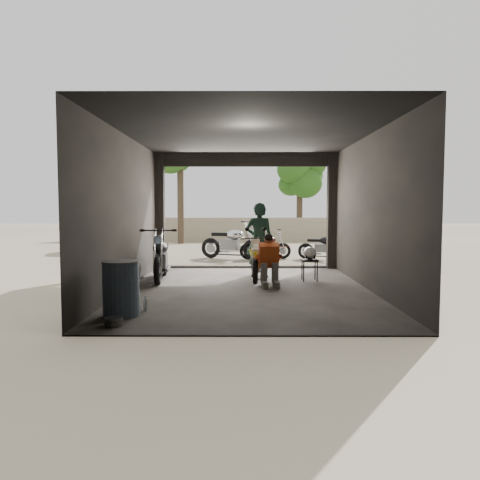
{
  "coord_description": "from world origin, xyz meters",
  "views": [
    {
      "loc": [
        -0.11,
        -9.58,
        1.71
      ],
      "look_at": [
        -0.15,
        0.6,
        1.0
      ],
      "focal_mm": 35.0,
      "sensor_mm": 36.0,
      "label": 1
    }
  ],
  "objects_px": {
    "left_bike": "(161,254)",
    "rider": "(259,240)",
    "outside_bike_c": "(324,245)",
    "outside_bike_a": "(231,240)",
    "helmet": "(310,253)",
    "stool": "(310,263)",
    "oil_drum": "(121,289)",
    "mechanic": "(269,262)",
    "main_bike": "(256,258)",
    "sign_post": "(347,213)",
    "outside_bike_b": "(265,244)"
  },
  "relations": [
    {
      "from": "helmet",
      "to": "outside_bike_a",
      "type": "bearing_deg",
      "value": 114.59
    },
    {
      "from": "left_bike",
      "to": "outside_bike_b",
      "type": "xyz_separation_m",
      "value": [
        2.67,
        4.56,
        -0.11
      ]
    },
    {
      "from": "mechanic",
      "to": "sign_post",
      "type": "bearing_deg",
      "value": 50.1
    },
    {
      "from": "outside_bike_c",
      "to": "rider",
      "type": "xyz_separation_m",
      "value": [
        -2.25,
        -3.92,
        0.41
      ]
    },
    {
      "from": "mechanic",
      "to": "sign_post",
      "type": "xyz_separation_m",
      "value": [
        2.35,
        3.2,
        0.99
      ]
    },
    {
      "from": "mechanic",
      "to": "outside_bike_b",
      "type": "bearing_deg",
      "value": 84.47
    },
    {
      "from": "rider",
      "to": "oil_drum",
      "type": "height_order",
      "value": "rider"
    },
    {
      "from": "helmet",
      "to": "main_bike",
      "type": "bearing_deg",
      "value": 173.22
    },
    {
      "from": "sign_post",
      "to": "outside_bike_b",
      "type": "bearing_deg",
      "value": 135.04
    },
    {
      "from": "rider",
      "to": "oil_drum",
      "type": "bearing_deg",
      "value": 70.37
    },
    {
      "from": "outside_bike_b",
      "to": "stool",
      "type": "distance_m",
      "value": 4.74
    },
    {
      "from": "main_bike",
      "to": "oil_drum",
      "type": "bearing_deg",
      "value": -118.63
    },
    {
      "from": "outside_bike_c",
      "to": "sign_post",
      "type": "distance_m",
      "value": 2.36
    },
    {
      "from": "outside_bike_c",
      "to": "helmet",
      "type": "distance_m",
      "value": 4.61
    },
    {
      "from": "main_bike",
      "to": "mechanic",
      "type": "distance_m",
      "value": 1.05
    },
    {
      "from": "outside_bike_b",
      "to": "mechanic",
      "type": "bearing_deg",
      "value": 172.65
    },
    {
      "from": "rider",
      "to": "helmet",
      "type": "relative_size",
      "value": 5.62
    },
    {
      "from": "outside_bike_c",
      "to": "rider",
      "type": "distance_m",
      "value": 4.54
    },
    {
      "from": "outside_bike_a",
      "to": "oil_drum",
      "type": "bearing_deg",
      "value": -168.38
    },
    {
      "from": "main_bike",
      "to": "outside_bike_a",
      "type": "height_order",
      "value": "outside_bike_a"
    },
    {
      "from": "outside_bike_b",
      "to": "rider",
      "type": "distance_m",
      "value": 4.15
    },
    {
      "from": "main_bike",
      "to": "oil_drum",
      "type": "xyz_separation_m",
      "value": [
        -2.21,
        -3.73,
        -0.09
      ]
    },
    {
      "from": "rider",
      "to": "helmet",
      "type": "distance_m",
      "value": 1.3
    },
    {
      "from": "main_bike",
      "to": "oil_drum",
      "type": "relative_size",
      "value": 1.81
    },
    {
      "from": "outside_bike_c",
      "to": "stool",
      "type": "height_order",
      "value": "outside_bike_c"
    },
    {
      "from": "main_bike",
      "to": "sign_post",
      "type": "relative_size",
      "value": 0.69
    },
    {
      "from": "stool",
      "to": "outside_bike_a",
      "type": "bearing_deg",
      "value": 112.23
    },
    {
      "from": "stool",
      "to": "oil_drum",
      "type": "distance_m",
      "value": 4.94
    },
    {
      "from": "rider",
      "to": "mechanic",
      "type": "xyz_separation_m",
      "value": [
        0.17,
        -1.38,
        -0.36
      ]
    },
    {
      "from": "outside_bike_a",
      "to": "oil_drum",
      "type": "distance_m",
      "value": 8.36
    },
    {
      "from": "outside_bike_c",
      "to": "left_bike",
      "type": "bearing_deg",
      "value": 153.48
    },
    {
      "from": "helmet",
      "to": "oil_drum",
      "type": "bearing_deg",
      "value": -132.16
    },
    {
      "from": "main_bike",
      "to": "outside_bike_c",
      "type": "distance_m",
      "value": 4.88
    },
    {
      "from": "rider",
      "to": "stool",
      "type": "distance_m",
      "value": 1.36
    },
    {
      "from": "outside_bike_c",
      "to": "outside_bike_b",
      "type": "bearing_deg",
      "value": 103.94
    },
    {
      "from": "helmet",
      "to": "oil_drum",
      "type": "distance_m",
      "value": 4.95
    },
    {
      "from": "outside_bike_a",
      "to": "helmet",
      "type": "xyz_separation_m",
      "value": [
        1.92,
        -4.69,
        0.01
      ]
    },
    {
      "from": "left_bike",
      "to": "sign_post",
      "type": "distance_m",
      "value": 5.42
    },
    {
      "from": "main_bike",
      "to": "sign_post",
      "type": "bearing_deg",
      "value": 41.83
    },
    {
      "from": "left_bike",
      "to": "outside_bike_c",
      "type": "xyz_separation_m",
      "value": [
        4.57,
        4.36,
        -0.11
      ]
    },
    {
      "from": "outside_bike_c",
      "to": "oil_drum",
      "type": "height_order",
      "value": "outside_bike_c"
    },
    {
      "from": "rider",
      "to": "oil_drum",
      "type": "relative_size",
      "value": 2.1
    },
    {
      "from": "outside_bike_a",
      "to": "oil_drum",
      "type": "height_order",
      "value": "outside_bike_a"
    },
    {
      "from": "outside_bike_b",
      "to": "rider",
      "type": "xyz_separation_m",
      "value": [
        -0.36,
        -4.11,
        0.41
      ]
    },
    {
      "from": "sign_post",
      "to": "mechanic",
      "type": "bearing_deg",
      "value": -124.69
    },
    {
      "from": "left_bike",
      "to": "rider",
      "type": "relative_size",
      "value": 0.99
    },
    {
      "from": "main_bike",
      "to": "helmet",
      "type": "distance_m",
      "value": 1.27
    },
    {
      "from": "outside_bike_b",
      "to": "outside_bike_c",
      "type": "relative_size",
      "value": 1.01
    },
    {
      "from": "left_bike",
      "to": "outside_bike_a",
      "type": "distance_m",
      "value": 4.83
    },
    {
      "from": "stool",
      "to": "sign_post",
      "type": "relative_size",
      "value": 0.22
    }
  ]
}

